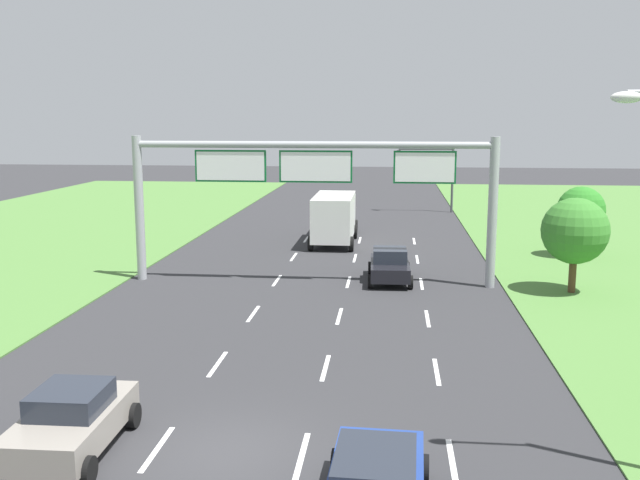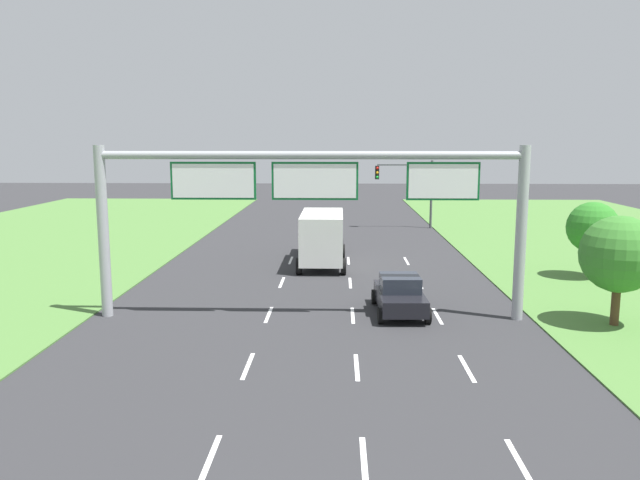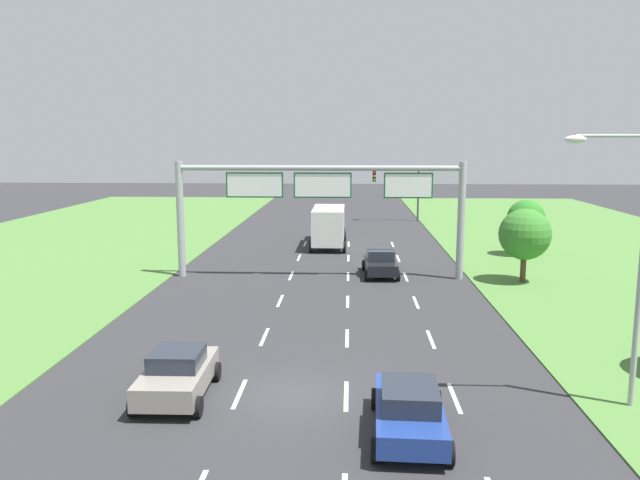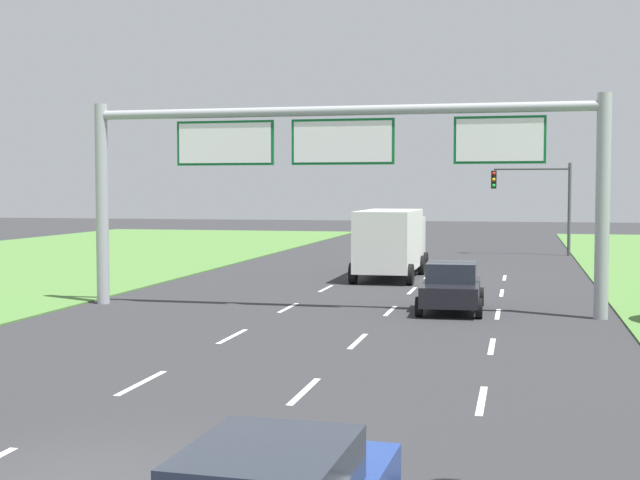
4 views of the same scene
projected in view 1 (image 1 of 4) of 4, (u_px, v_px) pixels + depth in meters
The scene contains 11 objects.
ground_plane at pixel (229, 452), 16.92m from camera, with size 200.00×200.00×0.00m, color #2D2D30.
lane_dashes_inner_left at pixel (218, 364), 22.98m from camera, with size 0.14×50.40×0.01m.
lane_dashes_inner_right at pixel (325, 368), 22.63m from camera, with size 0.14×50.40×0.01m.
lane_dashes_slip at pixel (437, 371), 22.29m from camera, with size 0.14×50.40×0.01m.
car_near_red at pixel (390, 265), 34.48m from camera, with size 2.19×4.22×1.62m.
car_mid_lane at pixel (72, 420), 16.82m from camera, with size 2.23×4.04×1.58m.
box_truck at pixel (335, 216), 45.32m from camera, with size 2.73×8.15×3.08m.
sign_gantry at pixel (313, 180), 33.38m from camera, with size 17.24×0.44×7.00m.
traffic_light_mast at pixel (429, 166), 59.32m from camera, with size 4.76×0.49×5.60m.
roadside_tree_mid at pixel (575, 231), 31.71m from camera, with size 2.97×2.97×4.35m.
roadside_tree_far at pixel (581, 210), 39.99m from camera, with size 2.65×2.65×4.05m.
Camera 1 is at (3.74, -15.52, 7.85)m, focal length 40.00 mm.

